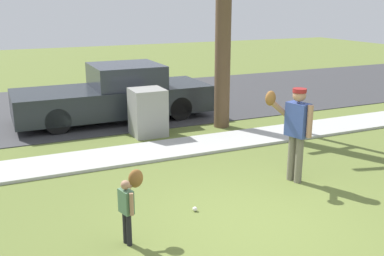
% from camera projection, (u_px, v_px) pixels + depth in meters
% --- Properties ---
extents(ground_plane, '(48.00, 48.00, 0.00)m').
position_uv_depth(ground_plane, '(166.00, 152.00, 9.77)').
color(ground_plane, olive).
extents(sidewalk_strip, '(36.00, 1.20, 0.06)m').
position_uv_depth(sidewalk_strip, '(165.00, 150.00, 9.85)').
color(sidewalk_strip, '#B2B2AD').
rests_on(sidewalk_strip, ground).
extents(road_surface, '(36.00, 6.80, 0.02)m').
position_uv_depth(road_surface, '(108.00, 104.00, 14.24)').
color(road_surface, '#38383A').
rests_on(road_surface, ground).
extents(person_adult, '(0.79, 0.59, 1.70)m').
position_uv_depth(person_adult, '(295.00, 124.00, 7.92)').
color(person_adult, '#6B6656').
rests_on(person_adult, ground).
extents(person_child, '(0.41, 0.45, 0.97)m').
position_uv_depth(person_child, '(130.00, 198.00, 6.00)').
color(person_child, black).
rests_on(person_child, ground).
extents(baseball, '(0.07, 0.07, 0.07)m').
position_uv_depth(baseball, '(195.00, 209.00, 7.02)').
color(baseball, white).
rests_on(baseball, ground).
extents(utility_cabinet, '(0.78, 0.78, 1.13)m').
position_uv_depth(utility_cabinet, '(148.00, 112.00, 10.89)').
color(utility_cabinet, gray).
rests_on(utility_cabinet, ground).
extents(street_tree_near, '(1.85, 1.89, 5.74)m').
position_uv_depth(street_tree_near, '(224.00, 6.00, 10.94)').
color(street_tree_near, brown).
rests_on(street_tree_near, ground).
extents(parked_pickup_dark, '(5.20, 1.95, 1.48)m').
position_uv_depth(parked_pickup_dark, '(116.00, 95.00, 12.32)').
color(parked_pickup_dark, '#23282D').
rests_on(parked_pickup_dark, road_surface).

